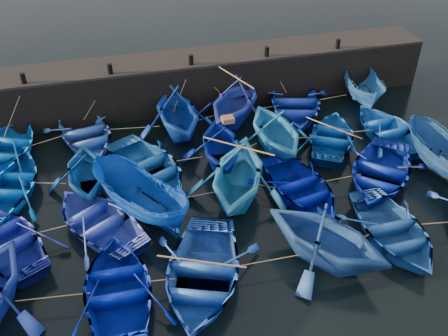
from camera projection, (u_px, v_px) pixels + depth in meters
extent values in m
plane|color=black|center=(245.00, 230.00, 19.13)|extent=(120.00, 120.00, 0.00)
cube|color=black|center=(189.00, 81.00, 26.56)|extent=(26.00, 2.50, 2.50)
cube|color=black|center=(188.00, 58.00, 25.79)|extent=(26.00, 2.50, 0.12)
cylinder|color=black|center=(23.00, 78.00, 23.24)|extent=(0.24, 0.24, 0.50)
cylinder|color=black|center=(110.00, 69.00, 24.07)|extent=(0.24, 0.24, 0.50)
cylinder|color=black|center=(191.00, 60.00, 24.90)|extent=(0.24, 0.24, 0.50)
cylinder|color=black|center=(267.00, 51.00, 25.74)|extent=(0.24, 0.24, 0.50)
cylinder|color=black|center=(338.00, 44.00, 26.57)|extent=(0.24, 0.24, 0.50)
imported|color=#0249A2|center=(1.00, 151.00, 22.48)|extent=(5.84, 6.69, 1.16)
imported|color=blue|center=(85.00, 133.00, 23.80)|extent=(4.55, 5.58, 1.02)
imported|color=#0B3697|center=(177.00, 112.00, 24.00)|extent=(4.29, 4.91, 2.48)
imported|color=#2338AF|center=(235.00, 100.00, 24.94)|extent=(6.07, 6.17, 2.46)
imported|color=navy|center=(295.00, 103.00, 26.04)|extent=(5.37, 6.42, 1.15)
imported|color=#2866AE|center=(363.00, 87.00, 26.82)|extent=(2.75, 4.89, 1.78)
imported|color=#024BB2|center=(7.00, 187.00, 20.46)|extent=(4.97, 5.88, 1.04)
imported|color=navy|center=(86.00, 171.00, 20.50)|extent=(3.44, 3.97, 2.06)
imported|color=#1355A7|center=(148.00, 166.00, 21.63)|extent=(5.31, 6.01, 1.03)
imported|color=#00137E|center=(221.00, 144.00, 22.00)|extent=(4.05, 4.55, 2.18)
imported|color=#237CCD|center=(276.00, 129.00, 22.83)|extent=(4.11, 4.69, 2.36)
imported|color=#084898|center=(332.00, 136.00, 23.65)|extent=(4.99, 5.42, 0.92)
imported|color=blue|center=(388.00, 129.00, 24.18)|extent=(3.88, 5.02, 0.96)
imported|color=#17239A|center=(6.00, 240.00, 18.02)|extent=(5.09, 5.67, 0.97)
imported|color=blue|center=(99.00, 220.00, 18.87)|extent=(5.31, 5.77, 0.98)
imported|color=#063B9A|center=(139.00, 198.00, 19.22)|extent=(4.31, 5.03, 1.88)
imported|color=#287CC7|center=(238.00, 174.00, 19.91)|extent=(5.91, 6.24, 2.58)
imported|color=#000E95|center=(300.00, 187.00, 20.53)|extent=(4.08, 5.14, 0.96)
imported|color=#091D98|center=(380.00, 172.00, 21.29)|extent=(6.09, 6.25, 1.06)
imported|color=navy|center=(443.00, 157.00, 21.50)|extent=(2.27, 4.83, 1.80)
imported|color=#001391|center=(119.00, 288.00, 16.22)|extent=(3.54, 4.85, 0.99)
imported|color=blue|center=(202.00, 273.00, 16.67)|extent=(5.41, 6.27, 1.09)
imported|color=navy|center=(327.00, 236.00, 17.14)|extent=(6.01, 6.11, 2.44)
imported|color=#1D5394|center=(393.00, 230.00, 18.44)|extent=(3.41, 4.71, 0.97)
cube|color=brown|center=(228.00, 119.00, 21.35)|extent=(0.51, 0.44, 0.23)
cylinder|color=tan|center=(44.00, 142.00, 23.14)|extent=(1.91, 0.69, 0.04)
cylinder|color=tan|center=(132.00, 128.00, 24.09)|extent=(2.64, 0.41, 0.04)
cylinder|color=tan|center=(207.00, 118.00, 24.88)|extent=(1.24, 0.43, 0.04)
cylinder|color=tan|center=(265.00, 108.00, 25.70)|extent=(1.47, 0.07, 0.04)
cylinder|color=tan|center=(329.00, 98.00, 26.54)|extent=(2.16, 0.22, 0.04)
cylinder|color=tan|center=(48.00, 183.00, 20.61)|extent=(1.44, 0.45, 0.04)
cylinder|color=tan|center=(118.00, 173.00, 21.20)|extent=(0.77, 0.40, 0.04)
cylinder|color=tan|center=(185.00, 160.00, 21.96)|extent=(1.51, 0.07, 0.04)
cylinder|color=tan|center=(249.00, 147.00, 22.76)|extent=(0.92, 0.44, 0.04)
cylinder|color=tan|center=(304.00, 138.00, 23.40)|extent=(0.99, 0.27, 0.04)
cylinder|color=tan|center=(361.00, 131.00, 23.87)|extent=(1.13, 0.13, 0.04)
cylinder|color=tan|center=(53.00, 229.00, 18.41)|extent=(1.53, 0.24, 0.04)
cylinder|color=tan|center=(120.00, 212.00, 19.14)|extent=(0.22, 0.38, 0.04)
cylinder|color=tan|center=(190.00, 197.00, 19.90)|extent=(2.18, 0.13, 0.04)
cylinder|color=tan|center=(269.00, 187.00, 20.42)|extent=(0.77, 0.54, 0.04)
cylinder|color=tan|center=(341.00, 178.00, 20.88)|extent=(1.86, 0.09, 0.04)
cylinder|color=tan|center=(411.00, 167.00, 21.50)|extent=(1.04, 0.24, 0.04)
cylinder|color=tan|center=(53.00, 297.00, 15.87)|extent=(2.32, 0.32, 0.04)
cylinder|color=tan|center=(161.00, 280.00, 16.43)|extent=(0.95, 0.15, 0.04)
cylinder|color=tan|center=(265.00, 261.00, 17.11)|extent=(2.63, 0.10, 0.04)
cylinder|color=tan|center=(360.00, 239.00, 17.97)|extent=(1.11, 0.36, 0.04)
cylinder|color=tan|center=(440.00, 223.00, 18.67)|extent=(1.91, 0.33, 0.04)
cylinder|color=tan|center=(14.00, 111.00, 23.37)|extent=(1.37, 1.12, 2.09)
cylinder|color=tan|center=(97.00, 97.00, 24.43)|extent=(1.67, 0.45, 2.09)
cylinder|color=tan|center=(182.00, 89.00, 25.16)|extent=(1.24, 0.83, 2.09)
cylinder|color=tan|center=(211.00, 84.00, 25.63)|extent=(1.87, 0.43, 2.09)
cylinder|color=tan|center=(277.00, 75.00, 26.40)|extent=(1.14, 0.40, 2.09)
cylinder|color=tan|center=(345.00, 66.00, 27.30)|extent=(1.10, 0.21, 2.09)
cylinder|color=#99724C|center=(235.00, 77.00, 24.20)|extent=(1.08, 2.84, 0.06)
cylinder|color=#99724C|center=(333.00, 128.00, 23.37)|extent=(1.77, 2.49, 0.06)
cylinder|color=#99724C|center=(238.00, 146.00, 19.13)|extent=(2.34, 1.97, 0.06)
cylinder|color=#99724C|center=(201.00, 261.00, 16.33)|extent=(2.74, 1.32, 0.06)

